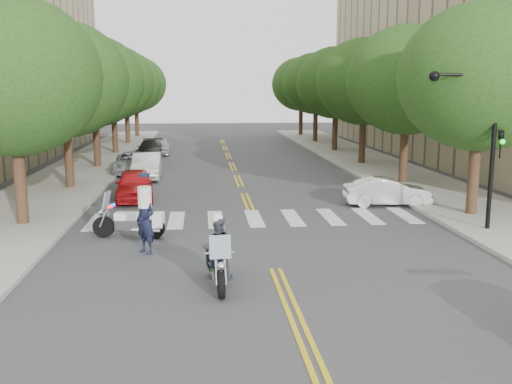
{
  "coord_description": "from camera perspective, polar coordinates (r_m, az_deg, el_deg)",
  "views": [
    {
      "loc": [
        -2.07,
        -15.66,
        5.15
      ],
      "look_at": [
        -0.05,
        5.31,
        1.3
      ],
      "focal_mm": 40.0,
      "sensor_mm": 36.0,
      "label": 1
    }
  ],
  "objects": [
    {
      "name": "tree_r_3",
      "position": [
        46.94,
        8.01,
        10.75
      ],
      "size": [
        6.4,
        6.4,
        8.45
      ],
      "color": "#382316",
      "rests_on": "ground"
    },
    {
      "name": "tree_l_1",
      "position": [
        30.41,
        -18.63,
        10.59
      ],
      "size": [
        6.4,
        6.4,
        8.45
      ],
      "color": "#382316",
      "rests_on": "ground"
    },
    {
      "name": "traffic_signal_pole",
      "position": [
        21.56,
        21.62,
        5.84
      ],
      "size": [
        2.82,
        0.42,
        6.0
      ],
      "color": "black",
      "rests_on": "ground"
    },
    {
      "name": "tree_r_0",
      "position": [
        24.24,
        21.51,
        10.61
      ],
      "size": [
        6.4,
        6.4,
        8.45
      ],
      "color": "#382316",
      "rests_on": "ground"
    },
    {
      "name": "ground",
      "position": [
        16.61,
        1.94,
        -7.71
      ],
      "size": [
        140.0,
        140.0,
        0.0
      ],
      "primitive_type": "plane",
      "color": "#38383A",
      "rests_on": "ground"
    },
    {
      "name": "parked_car_d",
      "position": [
        43.68,
        -10.54,
        4.27
      ],
      "size": [
        1.94,
        4.52,
        1.3
      ],
      "primitive_type": "imported",
      "rotation": [
        0.0,
        0.0,
        -0.03
      ],
      "color": "black",
      "rests_on": "ground"
    },
    {
      "name": "officer_standing",
      "position": [
        18.22,
        -10.99,
        -2.92
      ],
      "size": [
        0.87,
        0.88,
        2.05
      ],
      "primitive_type": "imported",
      "rotation": [
        0.0,
        0.0,
        -0.8
      ],
      "color": "black",
      "rests_on": "ground"
    },
    {
      "name": "motorcycle_parked",
      "position": [
        20.21,
        -12.01,
        -2.97
      ],
      "size": [
        2.54,
        0.88,
        1.64
      ],
      "rotation": [
        0.0,
        0.0,
        1.39
      ],
      "color": "black",
      "rests_on": "ground"
    },
    {
      "name": "tree_r_4",
      "position": [
        54.75,
        6.03,
        10.73
      ],
      "size": [
        6.4,
        6.4,
        8.45
      ],
      "color": "#382316",
      "rests_on": "ground"
    },
    {
      "name": "tree_l_3",
      "position": [
        46.15,
        -14.15,
        10.55
      ],
      "size": [
        6.4,
        6.4,
        8.45
      ],
      "color": "#382316",
      "rests_on": "ground"
    },
    {
      "name": "parked_car_a",
      "position": [
        27.16,
        -12.06,
        0.73
      ],
      "size": [
        2.06,
        4.33,
        1.43
      ],
      "primitive_type": "imported",
      "rotation": [
        0.0,
        0.0,
        0.09
      ],
      "color": "red",
      "rests_on": "ground"
    },
    {
      "name": "parked_car_c",
      "position": [
        35.7,
        -12.3,
        2.87
      ],
      "size": [
        2.41,
        4.75,
        1.29
      ],
      "primitive_type": "imported",
      "rotation": [
        0.0,
        0.0,
        0.06
      ],
      "color": "#ADAEB5",
      "rests_on": "ground"
    },
    {
      "name": "tree_r_1",
      "position": [
        31.59,
        14.87,
        10.75
      ],
      "size": [
        6.4,
        6.4,
        8.45
      ],
      "color": "#382316",
      "rests_on": "ground"
    },
    {
      "name": "tree_r_2",
      "position": [
        39.2,
        10.77,
        10.77
      ],
      "size": [
        6.4,
        6.4,
        8.45
      ],
      "color": "#382316",
      "rests_on": "ground"
    },
    {
      "name": "sidewalk_right",
      "position": [
        39.72,
        11.47,
        2.81
      ],
      "size": [
        5.0,
        60.0,
        0.15
      ],
      "primitive_type": "cube",
      "color": "#9E9991",
      "rests_on": "ground"
    },
    {
      "name": "convertible",
      "position": [
        25.9,
        12.97,
        0.03
      ],
      "size": [
        3.87,
        1.56,
        1.25
      ],
      "primitive_type": "imported",
      "rotation": [
        0.0,
        0.0,
        1.51
      ],
      "color": "white",
      "rests_on": "ground"
    },
    {
      "name": "parked_car_b",
      "position": [
        33.43,
        -10.85,
        2.57
      ],
      "size": [
        1.68,
        4.47,
        1.46
      ],
      "primitive_type": "imported",
      "rotation": [
        0.0,
        0.0,
        0.03
      ],
      "color": "silver",
      "rests_on": "ground"
    },
    {
      "name": "tree_l_5",
      "position": [
        62.03,
        -11.96,
        10.51
      ],
      "size": [
        6.4,
        6.4,
        8.45
      ],
      "color": "#382316",
      "rests_on": "ground"
    },
    {
      "name": "sidewalk_left",
      "position": [
        38.72,
        -16.55,
        2.4
      ],
      "size": [
        5.0,
        60.0,
        0.15
      ],
      "primitive_type": "cube",
      "color": "#9E9991",
      "rests_on": "ground"
    },
    {
      "name": "tree_l_4",
      "position": [
        54.08,
        -12.89,
        10.53
      ],
      "size": [
        6.4,
        6.4,
        8.45
      ],
      "color": "#382316",
      "rests_on": "ground"
    },
    {
      "name": "parked_car_e",
      "position": [
        45.49,
        -9.47,
        4.51
      ],
      "size": [
        1.56,
        3.68,
        1.24
      ],
      "primitive_type": "imported",
      "rotation": [
        0.0,
        0.0,
        0.03
      ],
      "color": "#ADACB2",
      "rests_on": "ground"
    },
    {
      "name": "tree_l_0",
      "position": [
        22.68,
        -23.19,
        10.56
      ],
      "size": [
        6.4,
        6.4,
        8.45
      ],
      "color": "#382316",
      "rests_on": "ground"
    },
    {
      "name": "motorcycle_police",
      "position": [
        15.06,
        -3.89,
        -6.12
      ],
      "size": [
        0.86,
        2.45,
        1.99
      ],
      "rotation": [
        0.0,
        0.0,
        3.2
      ],
      "color": "black",
      "rests_on": "ground"
    },
    {
      "name": "tree_r_5",
      "position": [
        62.61,
        4.55,
        10.7
      ],
      "size": [
        6.4,
        6.4,
        8.45
      ],
      "color": "#382316",
      "rests_on": "ground"
    },
    {
      "name": "tree_l_2",
      "position": [
        38.26,
        -15.93,
        10.58
      ],
      "size": [
        6.4,
        6.4,
        8.45
      ],
      "color": "#382316",
      "rests_on": "ground"
    }
  ]
}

